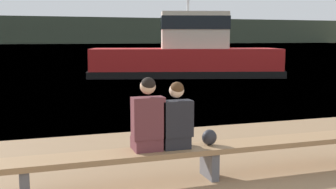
# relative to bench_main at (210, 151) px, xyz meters

# --- Properties ---
(water_surface) EXTENTS (240.00, 240.00, 0.00)m
(water_surface) POSITION_rel_bench_main_xyz_m (-0.12, 123.32, -0.39)
(water_surface) COLOR #5684A3
(water_surface) RESTS_ON ground
(far_shoreline) EXTENTS (600.00, 12.00, 9.45)m
(far_shoreline) POSITION_rel_bench_main_xyz_m (-0.12, 152.40, 4.33)
(far_shoreline) COLOR #384233
(far_shoreline) RESTS_ON ground
(bench_main) EXTENTS (5.74, 0.52, 0.48)m
(bench_main) POSITION_rel_bench_main_xyz_m (0.00, 0.00, 0.00)
(bench_main) COLOR #8E6B47
(bench_main) RESTS_ON ground
(person_left) EXTENTS (0.44, 0.39, 1.03)m
(person_left) POSITION_rel_bench_main_xyz_m (-0.94, 0.00, 0.54)
(person_left) COLOR #56282D
(person_left) RESTS_ON bench_main
(person_right) EXTENTS (0.44, 0.39, 0.95)m
(person_right) POSITION_rel_bench_main_xyz_m (-0.52, 0.00, 0.50)
(person_right) COLOR black
(person_right) RESTS_ON bench_main
(shopping_bag) EXTENTS (0.22, 0.18, 0.23)m
(shopping_bag) POSITION_rel_bench_main_xyz_m (0.00, 0.02, 0.21)
(shopping_bag) COLOR #232328
(shopping_bag) RESTS_ON bench_main
(tugboat_red) EXTENTS (10.54, 5.76, 6.22)m
(tugboat_red) POSITION_rel_bench_main_xyz_m (5.60, 15.55, 0.68)
(tugboat_red) COLOR #A81919
(tugboat_red) RESTS_ON water_surface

